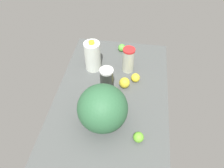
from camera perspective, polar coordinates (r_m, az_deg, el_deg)
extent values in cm
cube|color=#4E5251|center=(151.02, 0.00, -2.98)|extent=(120.00, 76.00, 3.00)
cylinder|color=#2D302B|center=(144.76, -1.39, 0.60)|extent=(8.75, 8.75, 18.71)
cylinder|color=silver|center=(137.67, -1.46, 3.49)|extent=(9.01, 9.01, 1.40)
cylinder|color=beige|center=(161.09, 4.29, 6.12)|extent=(8.54, 8.54, 18.14)
cylinder|color=red|center=(154.90, 4.49, 8.85)|extent=(8.80, 8.80, 1.40)
cylinder|color=white|center=(161.45, -5.08, 7.24)|extent=(11.67, 11.67, 22.78)
cylinder|color=yellow|center=(153.92, -5.39, 10.76)|extent=(4.08, 4.08, 1.80)
ellipsoid|color=#30673F|center=(125.15, -2.47, -6.34)|extent=(29.19, 29.19, 27.64)
sphere|color=#6AB932|center=(128.19, 6.93, -13.62)|extent=(6.16, 6.16, 6.16)
sphere|color=#5FB63F|center=(182.52, 2.57, 9.44)|extent=(6.16, 6.16, 6.16)
sphere|color=yellow|center=(157.00, 6.16, 1.67)|extent=(6.33, 6.33, 6.33)
sphere|color=yellow|center=(152.05, 3.28, 0.34)|extent=(7.51, 7.51, 7.51)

